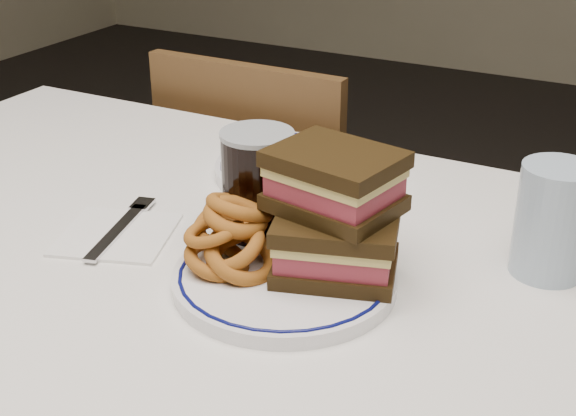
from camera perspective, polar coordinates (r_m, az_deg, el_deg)
The scene contains 11 objects.
dining_table at distance 0.98m, azimuth -6.41°, elevation -9.09°, with size 1.27×0.87×0.75m.
chair_far at distance 1.62m, azimuth -0.91°, elevation -1.93°, with size 0.39×0.39×0.83m.
main_plate at distance 0.86m, azimuth -0.25°, elevation -4.98°, with size 0.24×0.24×0.02m.
reuben_sandwich at distance 0.84m, azimuth 3.39°, elevation -0.39°, with size 0.16×0.14×0.13m.
onion_rings_main at distance 0.87m, azimuth -4.06°, elevation -1.89°, with size 0.12×0.12×0.09m.
ketchup_ramekin at distance 0.94m, azimuth -0.86°, elevation -0.45°, with size 0.06×0.06×0.03m.
beer_mug at distance 0.92m, azimuth -2.00°, elevation 1.38°, with size 0.13×0.08×0.14m.
water_glass at distance 0.91m, azimuth 18.30°, elevation -0.86°, with size 0.08×0.08×0.13m, color #A0B8CF.
far_plate at distance 1.13m, azimuth 1.34°, elevation 2.84°, with size 0.26×0.26×0.02m.
onion_rings_far at distance 1.12m, azimuth 1.10°, elevation 3.62°, with size 0.09×0.11×0.05m.
napkin_fork at distance 0.99m, azimuth -12.01°, elevation -1.74°, with size 0.16×0.18×0.01m.
Camera 1 is at (0.47, -0.66, 1.20)m, focal length 50.00 mm.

